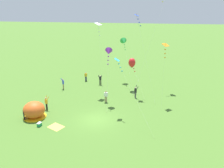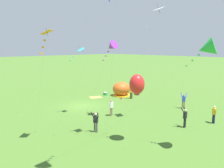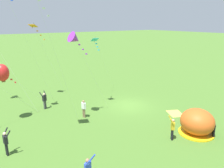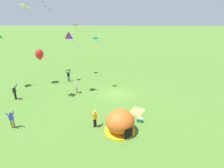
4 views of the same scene
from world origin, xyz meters
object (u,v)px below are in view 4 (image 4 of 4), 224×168
person_far_back (76,86)px  kite_cyan (98,41)px  kite_purple (70,37)px  cooler_box (140,120)px  person_strolling (15,92)px  person_watching_sky (95,118)px  kite_white (27,10)px  person_flying_kite (11,118)px  kite_blue (42,3)px  popup_tent (120,122)px  kite_red (39,54)px  kite_orange (76,27)px  person_arms_raised (68,75)px

person_far_back → kite_cyan: kite_cyan is taller
kite_cyan → kite_purple: bearing=120.0°
cooler_box → kite_purple: 12.87m
person_far_back → person_strolling: size_ratio=0.91×
cooler_box → person_far_back: bearing=51.3°
person_watching_sky → kite_white: (5.62, 7.73, 9.38)m
person_flying_kite → kite_blue: bearing=4.4°
popup_tent → kite_white: 15.09m
kite_red → kite_cyan: bearing=-96.2°
kite_cyan → person_far_back: bearing=128.3°
popup_tent → kite_purple: bearing=37.7°
person_far_back → kite_red: kite_red is taller
kite_blue → kite_purple: size_ratio=1.53×
kite_white → kite_red: bearing=21.4°
person_flying_kite → kite_red: 12.02m
person_far_back → kite_white: 10.42m
person_strolling → kite_purple: (2.80, -6.75, 6.32)m
cooler_box → kite_orange: 18.85m
popup_tent → cooler_box: popup_tent is taller
kite_purple → cooler_box: bearing=-128.9°
person_arms_raised → person_strolling: size_ratio=1.00×
person_far_back → kite_cyan: bearing=-51.7°
kite_red → person_strolling: bearing=168.8°
person_watching_sky → kite_red: kite_red is taller
person_arms_raised → kite_purple: (-3.78, -1.97, 6.32)m
cooler_box → kite_white: kite_white is taller
person_far_back → person_arms_raised: 4.77m
kite_blue → kite_white: 5.92m
person_watching_sky → person_flying_kite: 7.69m
cooler_box → kite_white: size_ratio=0.05×
popup_tent → person_arms_raised: bearing=34.8°
cooler_box → kite_purple: (6.75, 8.35, 7.10)m
kite_cyan → kite_blue: bearing=77.5°
popup_tent → person_watching_sky: popup_tent is taller
person_watching_sky → kite_white: 13.39m
person_far_back → kite_red: bearing=62.3°
person_far_back → person_strolling: bearing=108.8°
kite_cyan → kite_purple: (-1.85, 3.20, 0.68)m
person_arms_raised → person_flying_kite: size_ratio=1.00×
kite_white → kite_red: size_ratio=2.10×
person_watching_sky → kite_cyan: kite_cyan is taller
kite_blue → kite_orange: (4.04, -3.40, -3.40)m
person_far_back → kite_red: size_ratio=0.32×
person_watching_sky → kite_red: bearing=42.4°
person_far_back → kite_blue: 12.15m
person_far_back → kite_red: 7.70m
person_watching_sky → kite_purple: bearing=27.4°
cooler_box → person_flying_kite: size_ratio=0.31×
person_watching_sky → cooler_box: bearing=-75.7°
person_strolling → kite_blue: 12.35m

